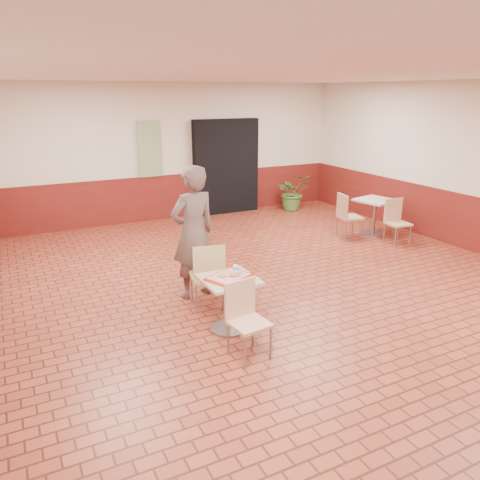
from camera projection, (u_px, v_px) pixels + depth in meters
name	position (u px, v px, depth m)	size (l,w,h in m)	color
room_shell	(300.00, 193.00, 6.21)	(8.01, 10.01, 3.01)	maroon
wainscot_band	(297.00, 264.00, 6.51)	(8.00, 10.00, 1.00)	#5D1611
corridor_doorway	(226.00, 167.00, 11.00)	(1.60, 0.22, 2.20)	black
promo_poster	(149.00, 149.00, 10.12)	(0.50, 0.03, 1.20)	gray
main_table	(229.00, 295.00, 5.62)	(0.64, 0.64, 0.67)	#B3A590
chair_main_front	(246.00, 315.00, 5.07)	(0.44, 0.44, 0.85)	tan
chair_main_back	(208.00, 273.00, 6.16)	(0.50, 0.50, 0.91)	tan
customer	(193.00, 233.00, 6.44)	(0.68, 0.45, 1.87)	brown
serving_tray	(229.00, 277.00, 5.55)	(0.49, 0.38, 0.03)	#BE350E
ring_donut	(223.00, 275.00, 5.53)	(0.11, 0.11, 0.04)	gold
long_john_donut	(235.00, 274.00, 5.54)	(0.16, 0.09, 0.05)	gold
paper_cup	(236.00, 268.00, 5.68)	(0.06, 0.06, 0.08)	silver
second_table	(375.00, 211.00, 9.45)	(0.69, 0.69, 0.73)	#B7A693
chair_second_left	(347.00, 214.00, 9.18)	(0.48, 0.48, 0.90)	tan
chair_second_front	(396.00, 219.00, 8.90)	(0.43, 0.43, 0.85)	tan
potted_plant	(293.00, 192.00, 11.45)	(0.79, 0.69, 0.88)	#3F6F2C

